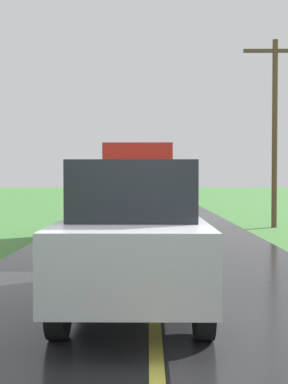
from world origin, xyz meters
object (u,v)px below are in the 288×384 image
object	(u,v)px
banana_truck_near	(137,190)
following_car	(134,233)
banana_truck_far	(147,184)
utility_pole_roadside	(275,125)

from	to	relation	value
banana_truck_near	following_car	distance (m)	7.70
banana_truck_near	banana_truck_far	size ratio (longest dim) A/B	1.00
banana_truck_far	utility_pole_roadside	world-z (taller)	utility_pole_roadside
banana_truck_far	following_car	size ratio (longest dim) A/B	1.42
banana_truck_far	following_car	bearing A→B (deg)	-90.18
following_car	utility_pole_roadside	bearing A→B (deg)	66.62
banana_truck_far	utility_pole_roadside	distance (m)	12.27
banana_truck_near	following_car	xyz separation A→B (m)	(0.16, -7.69, -0.40)
utility_pole_roadside	following_car	size ratio (longest dim) A/B	1.68
utility_pole_roadside	following_car	bearing A→B (deg)	-113.38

